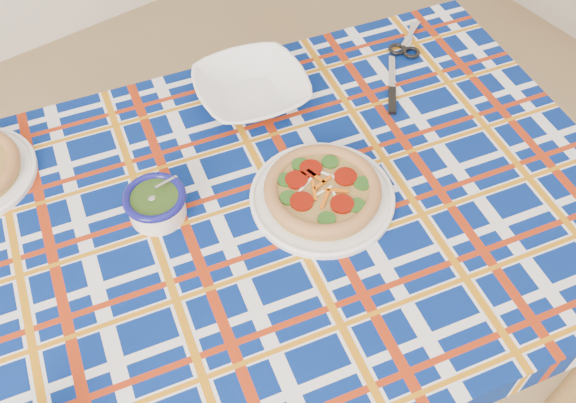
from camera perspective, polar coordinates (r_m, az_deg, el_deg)
dining_table at (r=1.25m, az=-3.09°, el=-3.42°), size 1.58×1.19×0.66m
tablecloth at (r=1.23m, az=-3.13°, el=-2.84°), size 1.61×1.23×0.09m
main_focaccia_plate at (r=1.20m, az=3.09°, el=0.98°), size 0.33×0.33×0.05m
pesto_bowl at (r=1.19m, az=-11.69°, el=-0.08°), size 0.15×0.15×0.07m
serving_bowl at (r=1.39m, az=-3.26°, el=9.86°), size 0.28×0.28×0.06m
table_knife at (r=1.48m, az=9.23°, el=11.18°), size 0.15×0.16×0.01m
kitchen_scissors at (r=1.59m, az=10.86°, el=14.38°), size 0.18×0.15×0.01m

